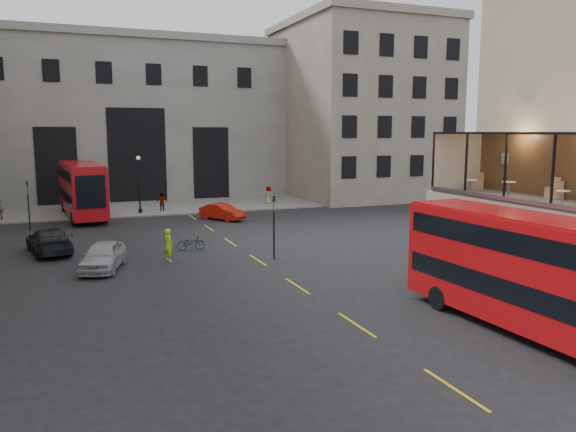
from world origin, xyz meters
name	(u,v)px	position (x,y,z in m)	size (l,w,h in m)	color
ground	(400,319)	(0.00, 0.00, 0.00)	(140.00, 140.00, 0.00)	black
host_frontage	(527,252)	(6.50, 0.00, 2.25)	(3.00, 11.00, 4.50)	tan
cafe_floor	(530,200)	(6.50, 0.00, 4.55)	(3.00, 10.00, 0.10)	slate
gateway	(130,115)	(-5.00, 47.99, 9.39)	(35.00, 10.60, 18.00)	#9B9890
building_right	(359,107)	(20.00, 39.97, 10.39)	(16.60, 18.60, 20.00)	#A09281
pavement_far	(135,208)	(-6.00, 38.00, 0.06)	(40.00, 12.00, 0.12)	slate
traffic_light_near	(274,219)	(-1.00, 12.00, 2.42)	(0.16, 0.20, 3.80)	black
traffic_light_far	(28,199)	(-15.00, 28.00, 2.42)	(0.16, 0.20, 3.80)	black
street_lamp_b	(139,188)	(-6.00, 34.00, 2.39)	(0.36, 0.36, 5.33)	black
bus_near	(529,268)	(3.50, -3.10, 2.51)	(3.12, 11.29, 4.46)	#AF0C0F
bus_far	(82,187)	(-10.98, 33.68, 2.69)	(3.72, 12.18, 4.79)	#AE0C12
car_a	(103,256)	(-10.62, 13.00, 0.79)	(1.86, 4.62, 1.57)	#A1A5A9
car_b	(222,212)	(0.10, 27.77, 0.69)	(1.47, 4.22, 1.39)	#B7190B
car_c	(49,241)	(-13.44, 18.74, 0.79)	(2.21, 5.43, 1.58)	black
bicycle	(191,243)	(-5.04, 16.43, 0.46)	(0.61, 1.74, 0.91)	gray
cyclist	(169,245)	(-6.90, 13.77, 0.96)	(0.70, 0.46, 1.93)	#BDF119
pedestrian_a	(0,210)	(-17.59, 34.08, 0.96)	(0.93, 0.72, 1.91)	gray
pedestrian_b	(88,199)	(-10.33, 39.97, 0.90)	(1.16, 0.66, 1.79)	gray
pedestrian_c	(162,203)	(-3.93, 34.32, 0.89)	(1.05, 0.44, 1.79)	gray
pedestrian_d	(269,196)	(7.23, 35.82, 0.96)	(0.94, 0.61, 1.92)	gray
cafe_table_near	(563,196)	(5.55, -2.55, 5.04)	(0.53, 0.53, 0.66)	white
cafe_table_mid	(509,187)	(5.82, 0.61, 5.09)	(0.59, 0.59, 0.74)	white
cafe_table_far	(471,185)	(5.36, 2.52, 5.05)	(0.54, 0.54, 0.68)	silver
cafe_chair_b	(553,192)	(7.66, -0.08, 4.88)	(0.51, 0.51, 0.93)	#DDAA7F
cafe_chair_c	(557,193)	(7.66, -0.32, 4.83)	(0.40, 0.40, 0.77)	tan
cafe_chair_d	(477,184)	(7.15, 4.19, 4.86)	(0.46, 0.46, 0.87)	tan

